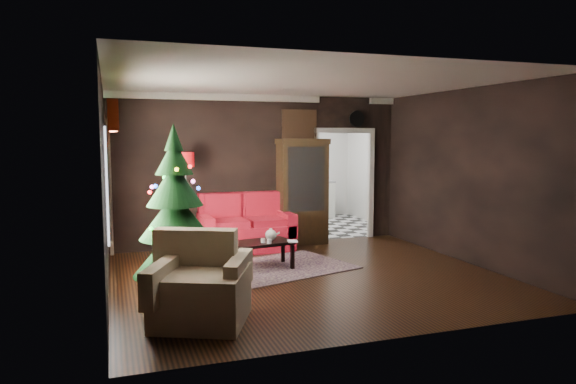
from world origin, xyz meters
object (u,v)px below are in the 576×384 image
object	(u,v)px
armchair	(201,281)
loveseat	(246,222)
teapot	(271,235)
wall_clock	(356,119)
curio_cabinet	(302,194)
kitchen_table	(307,212)
floor_lamp	(186,207)
christmas_tree	(175,211)
coffee_table	(262,254)

from	to	relation	value
armchair	loveseat	bearing A→B (deg)	92.45
teapot	wall_clock	world-z (taller)	wall_clock
curio_cabinet	armchair	xyz separation A→B (m)	(-2.53, -3.67, -0.49)
loveseat	kitchen_table	bearing A→B (deg)	42.51
floor_lamp	armchair	bearing A→B (deg)	-95.27
armchair	kitchen_table	distance (m)	6.01
floor_lamp	kitchen_table	world-z (taller)	floor_lamp
loveseat	armchair	world-z (taller)	loveseat
armchair	teapot	bearing A→B (deg)	79.99
curio_cabinet	christmas_tree	bearing A→B (deg)	-138.83
armchair	kitchen_table	xyz separation A→B (m)	(3.18, 5.10, -0.08)
loveseat	floor_lamp	size ratio (longest dim) A/B	0.91
coffee_table	teapot	world-z (taller)	teapot
christmas_tree	kitchen_table	size ratio (longest dim) A/B	2.88
coffee_table	wall_clock	bearing A→B (deg)	35.53
loveseat	christmas_tree	size ratio (longest dim) A/B	0.79
armchair	wall_clock	xyz separation A→B (m)	(3.73, 3.85, 1.92)
loveseat	armchair	distance (m)	3.71
floor_lamp	kitchen_table	bearing A→B (deg)	31.05
teapot	wall_clock	xyz separation A→B (m)	(2.30, 1.75, 1.87)
curio_cabinet	christmas_tree	size ratio (longest dim) A/B	0.88
christmas_tree	coffee_table	world-z (taller)	christmas_tree
floor_lamp	wall_clock	bearing A→B (deg)	7.94
teapot	kitchen_table	size ratio (longest dim) A/B	0.27
floor_lamp	coffee_table	distance (m)	1.71
loveseat	christmas_tree	bearing A→B (deg)	-125.47
christmas_tree	armchair	xyz separation A→B (m)	(0.11, -1.36, -0.59)
teapot	armchair	bearing A→B (deg)	-124.27
christmas_tree	teapot	xyz separation A→B (m)	(1.54, 0.74, -0.54)
armchair	coffee_table	distance (m)	2.48
coffee_table	kitchen_table	distance (m)	3.55
coffee_table	kitchen_table	world-z (taller)	kitchen_table
christmas_tree	coffee_table	distance (m)	1.78
loveseat	curio_cabinet	xyz separation A→B (m)	(1.15, 0.22, 0.45)
kitchen_table	curio_cabinet	bearing A→B (deg)	-114.44
curio_cabinet	floor_lamp	bearing A→B (deg)	-172.39
armchair	teapot	world-z (taller)	armchair
loveseat	coffee_table	size ratio (longest dim) A/B	1.88
coffee_table	curio_cabinet	bearing A→B (deg)	51.54
coffee_table	wall_clock	size ratio (longest dim) A/B	2.83
christmas_tree	coffee_table	bearing A→B (deg)	27.99
coffee_table	wall_clock	world-z (taller)	wall_clock
curio_cabinet	coffee_table	distance (m)	2.13
loveseat	floor_lamp	world-z (taller)	floor_lamp
teapot	kitchen_table	world-z (taller)	kitchen_table
loveseat	coffee_table	xyz separation A→B (m)	(-0.09, -1.34, -0.28)
curio_cabinet	wall_clock	bearing A→B (deg)	8.53
floor_lamp	teapot	distance (m)	1.72
loveseat	christmas_tree	distance (m)	2.62
christmas_tree	loveseat	bearing A→B (deg)	54.53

